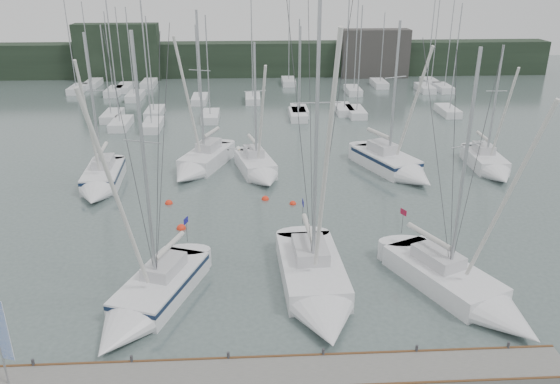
# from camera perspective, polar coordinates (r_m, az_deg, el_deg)

# --- Properties ---
(ground) EXTENTS (160.00, 160.00, 0.00)m
(ground) POSITION_cam_1_polar(r_m,az_deg,el_deg) (27.45, -0.84, -12.09)
(ground) COLOR #4E5F5C
(ground) RESTS_ON ground
(dock) EXTENTS (24.00, 2.00, 0.40)m
(dock) POSITION_cam_1_polar(r_m,az_deg,el_deg) (23.37, -0.30, -18.65)
(dock) COLOR #62625E
(dock) RESTS_ON ground
(far_treeline) EXTENTS (90.00, 4.00, 5.00)m
(far_treeline) POSITION_cam_1_polar(r_m,az_deg,el_deg) (85.59, -2.65, 13.70)
(far_treeline) COLOR black
(far_treeline) RESTS_ON ground
(far_building_left) EXTENTS (12.00, 3.00, 8.00)m
(far_building_left) POSITION_cam_1_polar(r_m,az_deg,el_deg) (85.55, -16.58, 13.84)
(far_building_left) COLOR black
(far_building_left) RESTS_ON ground
(far_building_right) EXTENTS (10.00, 3.00, 7.00)m
(far_building_right) POSITION_cam_1_polar(r_m,az_deg,el_deg) (85.56, 9.88, 14.08)
(far_building_right) COLOR #3A3735
(far_building_right) RESTS_ON ground
(mast_forest) EXTENTS (50.92, 26.97, 14.72)m
(mast_forest) POSITION_cam_1_polar(r_m,az_deg,el_deg) (68.91, -3.14, 9.82)
(mast_forest) COLOR silver
(mast_forest) RESTS_ON ground
(sailboat_near_left) EXTENTS (5.45, 8.95, 14.07)m
(sailboat_near_left) POSITION_cam_1_polar(r_m,az_deg,el_deg) (27.62, -13.94, -11.21)
(sailboat_near_left) COLOR silver
(sailboat_near_left) RESTS_ON ground
(sailboat_near_center) EXTENTS (3.56, 10.07, 16.60)m
(sailboat_near_center) POSITION_cam_1_polar(r_m,az_deg,el_deg) (27.71, 3.97, -10.37)
(sailboat_near_center) COLOR silver
(sailboat_near_center) RESTS_ON ground
(sailboat_near_right) EXTENTS (6.45, 9.64, 13.34)m
(sailboat_near_right) POSITION_cam_1_polar(r_m,az_deg,el_deg) (29.08, 19.31, -10.10)
(sailboat_near_right) COLOR silver
(sailboat_near_right) RESTS_ON ground
(sailboat_mid_a) EXTENTS (3.05, 7.89, 12.20)m
(sailboat_mid_a) POSITION_cam_1_polar(r_m,az_deg,el_deg) (43.05, -18.24, 1.00)
(sailboat_mid_a) COLOR silver
(sailboat_mid_a) RESTS_ON ground
(sailboat_mid_b) EXTENTS (5.37, 8.64, 13.41)m
(sailboat_mid_b) POSITION_cam_1_polar(r_m,az_deg,el_deg) (45.12, -8.51, 2.87)
(sailboat_mid_b) COLOR silver
(sailboat_mid_b) RESTS_ON ground
(sailboat_mid_c) EXTENTS (3.95, 7.38, 11.13)m
(sailboat_mid_c) POSITION_cam_1_polar(r_m,az_deg,el_deg) (43.49, -2.18, 2.32)
(sailboat_mid_c) COLOR silver
(sailboat_mid_c) RESTS_ON ground
(sailboat_mid_d) EXTENTS (6.00, 9.14, 12.80)m
(sailboat_mid_d) POSITION_cam_1_polar(r_m,az_deg,el_deg) (44.97, 12.14, 2.61)
(sailboat_mid_d) COLOR silver
(sailboat_mid_d) RESTS_ON ground
(sailboat_mid_e) EXTENTS (2.71, 7.44, 10.80)m
(sailboat_mid_e) POSITION_cam_1_polar(r_m,az_deg,el_deg) (47.61, 21.12, 2.54)
(sailboat_mid_e) COLOR silver
(sailboat_mid_e) RESTS_ON ground
(buoy_a) EXTENTS (0.61, 0.61, 0.61)m
(buoy_a) POSITION_cam_1_polar(r_m,az_deg,el_deg) (35.66, -10.28, -3.79)
(buoy_a) COLOR #F72F16
(buoy_a) RESTS_ON ground
(buoy_b) EXTENTS (0.48, 0.48, 0.48)m
(buoy_b) POSITION_cam_1_polar(r_m,az_deg,el_deg) (38.67, 1.35, -1.26)
(buoy_b) COLOR #F72F16
(buoy_b) RESTS_ON ground
(buoy_c) EXTENTS (0.54, 0.54, 0.54)m
(buoy_c) POSITION_cam_1_polar(r_m,az_deg,el_deg) (39.52, -11.53, -1.19)
(buoy_c) COLOR #F72F16
(buoy_c) RESTS_ON ground
(dock_banner) EXTENTS (0.58, 0.24, 3.99)m
(dock_banner) POSITION_cam_1_polar(r_m,az_deg,el_deg) (23.68, -27.13, -13.13)
(dock_banner) COLOR #A8AAB0
(dock_banner) RESTS_ON dock
(seagull) EXTENTS (0.98, 0.46, 0.19)m
(seagull) POSITION_cam_1_polar(r_m,az_deg,el_deg) (25.64, -4.38, 4.57)
(seagull) COLOR white
(seagull) RESTS_ON ground
(buoy_d) EXTENTS (0.54, 0.54, 0.54)m
(buoy_d) POSITION_cam_1_polar(r_m,az_deg,el_deg) (39.42, -1.55, -0.78)
(buoy_d) COLOR #F72F16
(buoy_d) RESTS_ON ground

